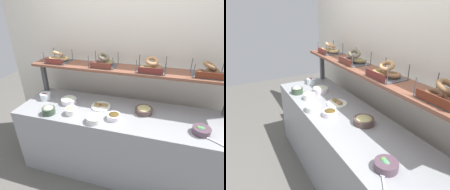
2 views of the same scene
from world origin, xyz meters
TOP-DOWN VIEW (x-y plane):
  - ground_plane at (0.00, 0.00)m, footprint 8.00×8.00m
  - back_wall at (0.00, 0.55)m, footprint 3.55×0.06m
  - deli_counter at (0.00, 0.00)m, footprint 2.35×0.70m
  - shelf_riser_left at (-1.12, 0.27)m, footprint 0.05×0.05m
  - upper_shelf at (0.00, 0.27)m, footprint 2.31×0.32m
  - bowl_chocolate_spread at (-0.03, -0.14)m, footprint 0.15×0.15m
  - bowl_cream_cheese at (-0.21, -0.25)m, footprint 0.17×0.17m
  - bowl_egg_salad at (-0.51, -0.18)m, footprint 0.13×0.13m
  - bowl_hummus at (0.26, 0.07)m, footprint 0.19×0.19m
  - bowl_scallion_spread at (-0.65, 0.03)m, footprint 0.18×0.18m
  - bowl_tuna_salad at (-0.75, -0.24)m, footprint 0.14×0.14m
  - bowl_veggie_mix at (0.82, -0.14)m, footprint 0.17×0.17m
  - bowl_beet_salad at (-0.98, 0.04)m, footprint 0.13×0.13m
  - serving_plate_white at (-0.24, 0.05)m, footprint 0.23×0.23m
  - serving_spoon_near_plate at (0.90, -0.22)m, footprint 0.16×0.11m
  - bagel_basket_sesame at (-0.87, 0.28)m, footprint 0.28×0.26m
  - bagel_basket_poppy at (-0.27, 0.28)m, footprint 0.30×0.26m
  - bagel_basket_everything at (0.28, 0.26)m, footprint 0.31×0.25m
  - bagel_basket_cinnamon_raisin at (0.85, 0.28)m, footprint 0.32×0.26m

SIDE VIEW (x-z plane):
  - ground_plane at x=0.00m, z-range 0.00..0.00m
  - deli_counter at x=0.00m, z-range 0.00..0.85m
  - serving_spoon_near_plate at x=0.90m, z-range 0.85..0.86m
  - serving_plate_white at x=-0.24m, z-range 0.84..0.88m
  - bowl_veggie_mix at x=0.82m, z-range 0.85..0.92m
  - bowl_chocolate_spread at x=-0.03m, z-range 0.85..0.92m
  - bowl_hummus at x=0.26m, z-range 0.85..0.92m
  - bowl_cream_cheese at x=-0.21m, z-range 0.85..0.93m
  - bowl_scallion_spread at x=-0.65m, z-range 0.85..0.93m
  - bowl_beet_salad at x=-0.98m, z-range 0.85..0.94m
  - bowl_egg_salad at x=-0.51m, z-range 0.85..0.94m
  - bowl_tuna_salad at x=-0.75m, z-range 0.85..0.94m
  - shelf_riser_left at x=-1.12m, z-range 0.85..1.25m
  - back_wall at x=0.00m, z-range 0.00..2.40m
  - upper_shelf at x=0.00m, z-range 1.25..1.28m
  - bagel_basket_cinnamon_raisin at x=0.85m, z-range 1.25..1.40m
  - bagel_basket_everything at x=0.28m, z-range 1.25..1.40m
  - bagel_basket_poppy at x=-0.27m, z-range 1.25..1.41m
  - bagel_basket_sesame at x=-0.87m, z-range 1.25..1.40m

